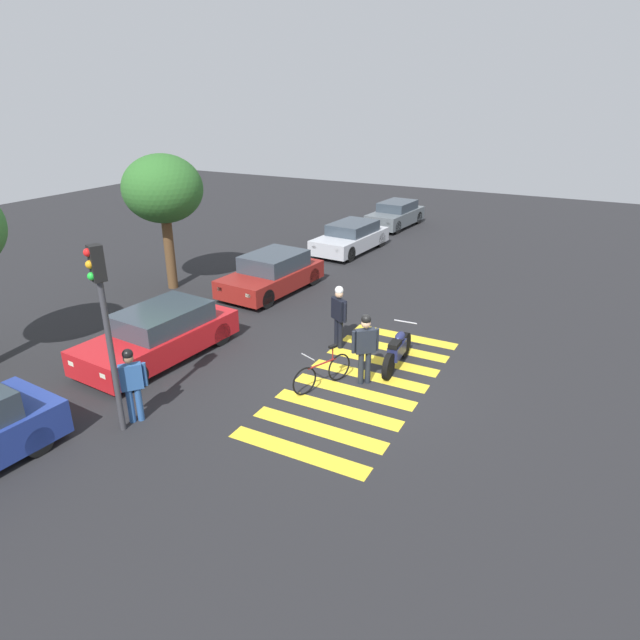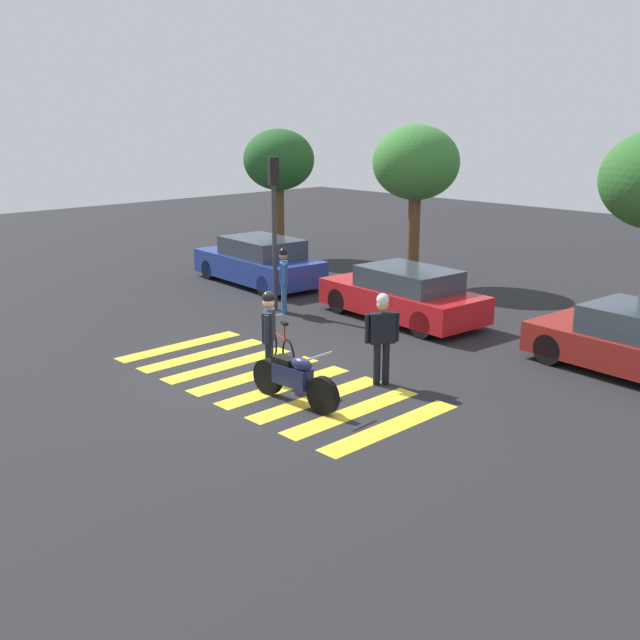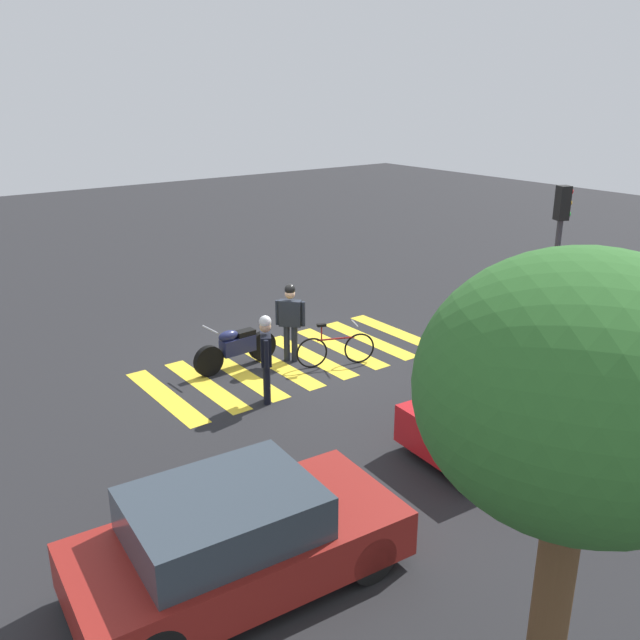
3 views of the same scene
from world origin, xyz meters
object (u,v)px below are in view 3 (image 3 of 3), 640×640
at_px(police_motorcycle, 236,348).
at_px(pedestrian_bystander, 537,330).
at_px(officer_by_motorcycle, 266,353).
at_px(leaning_bicycle, 335,349).
at_px(officer_on_foot, 290,317).
at_px(traffic_light_pole, 558,249).
at_px(car_maroon_wagon, 235,540).
at_px(car_red_convertible, 524,405).

distance_m(police_motorcycle, pedestrian_bystander, 6.52).
relative_size(police_motorcycle, officer_by_motorcycle, 1.15).
distance_m(police_motorcycle, leaning_bicycle, 2.20).
bearing_deg(pedestrian_bystander, leaning_bicycle, -42.11).
xyz_separation_m(officer_on_foot, officer_by_motorcycle, (1.58, 1.47, -0.01)).
bearing_deg(traffic_light_pole, leaning_bicycle, -39.09).
bearing_deg(car_maroon_wagon, leaning_bicycle, -138.02).
relative_size(officer_by_motorcycle, traffic_light_pole, 0.45).
relative_size(officer_on_foot, officer_by_motorcycle, 1.01).
bearing_deg(leaning_bicycle, car_red_convertible, 97.11).
height_order(car_maroon_wagon, traffic_light_pole, traffic_light_pole).
bearing_deg(officer_on_foot, leaning_bicycle, 128.32).
relative_size(police_motorcycle, car_maroon_wagon, 0.49).
bearing_deg(officer_on_foot, police_motorcycle, -19.14).
bearing_deg(officer_by_motorcycle, car_maroon_wagon, 53.14).
distance_m(leaning_bicycle, car_maroon_wagon, 7.19).
bearing_deg(officer_on_foot, officer_by_motorcycle, 42.88).
relative_size(leaning_bicycle, pedestrian_bystander, 0.98).
relative_size(police_motorcycle, car_red_convertible, 0.46).
xyz_separation_m(pedestrian_bystander, car_red_convertible, (2.63, 1.71, -0.33)).
relative_size(officer_by_motorcycle, pedestrian_bystander, 1.04).
bearing_deg(traffic_light_pole, officer_on_foot, -41.39).
xyz_separation_m(leaning_bicycle, officer_by_motorcycle, (2.23, 0.65, 0.66)).
bearing_deg(officer_by_motorcycle, officer_on_foot, -137.12).
bearing_deg(police_motorcycle, officer_on_foot, 160.86).
xyz_separation_m(officer_by_motorcycle, pedestrian_bystander, (-5.43, 2.24, -0.06)).
bearing_deg(car_maroon_wagon, traffic_light_pole, -168.08).
relative_size(leaning_bicycle, officer_by_motorcycle, 0.94).
bearing_deg(car_maroon_wagon, police_motorcycle, -120.26).
height_order(officer_by_motorcycle, car_maroon_wagon, officer_by_motorcycle).
height_order(leaning_bicycle, officer_by_motorcycle, officer_by_motorcycle).
height_order(car_red_convertible, traffic_light_pole, traffic_light_pole).
xyz_separation_m(officer_on_foot, traffic_light_pole, (-4.24, 3.74, 1.65)).
distance_m(leaning_bicycle, car_red_convertible, 4.65).
bearing_deg(traffic_light_pole, pedestrian_bystander, -3.67).
xyz_separation_m(officer_on_foot, pedestrian_bystander, (-3.85, 3.71, -0.07)).
distance_m(police_motorcycle, traffic_light_pole, 7.18).
distance_m(officer_by_motorcycle, traffic_light_pole, 6.47).
height_order(officer_on_foot, car_maroon_wagon, officer_on_foot).
bearing_deg(pedestrian_bystander, traffic_light_pole, 176.33).
bearing_deg(police_motorcycle, officer_by_motorcycle, 77.79).
xyz_separation_m(car_red_convertible, traffic_light_pole, (-3.02, -1.69, 2.05)).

